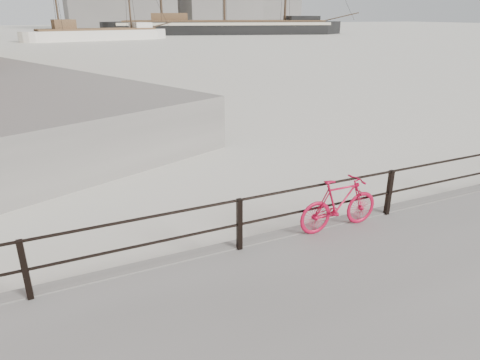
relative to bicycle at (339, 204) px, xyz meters
name	(u,v)px	position (x,y,z in m)	size (l,w,h in m)	color
ground	(379,225)	(1.37, 0.25, -0.89)	(400.00, 400.00, 0.00)	white
guardrail	(389,193)	(1.37, 0.10, -0.04)	(28.00, 0.10, 1.00)	black
bicycle	(339,204)	(0.00, 0.00, 0.00)	(1.79, 0.27, 1.08)	#BD0C31
barque_black	(225,34)	(34.89, 88.32, -0.89)	(61.04, 19.98, 34.47)	black
schooner_mid	(98,40)	(5.64, 76.82, -0.89)	(27.39, 11.59, 19.84)	silver
industrial_east	(268,6)	(79.37, 150.25, 6.11)	(20.00, 16.00, 14.00)	gray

